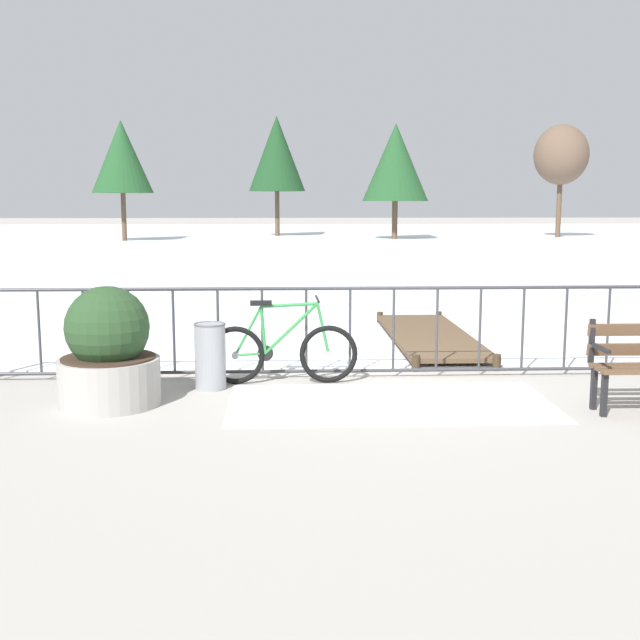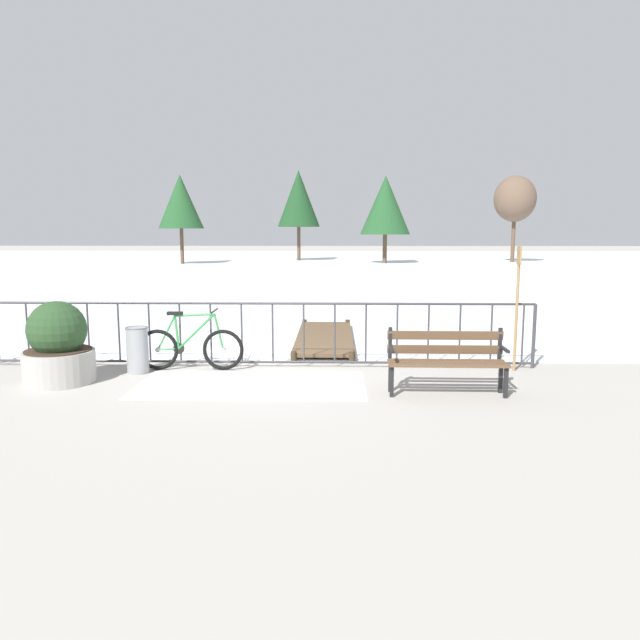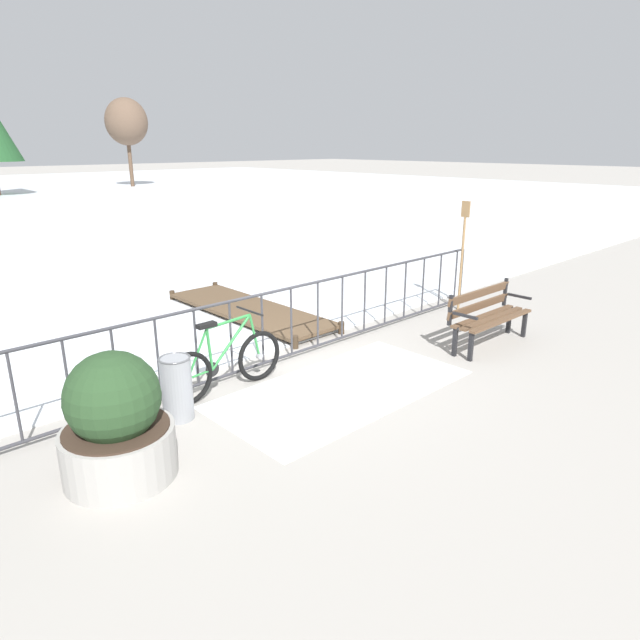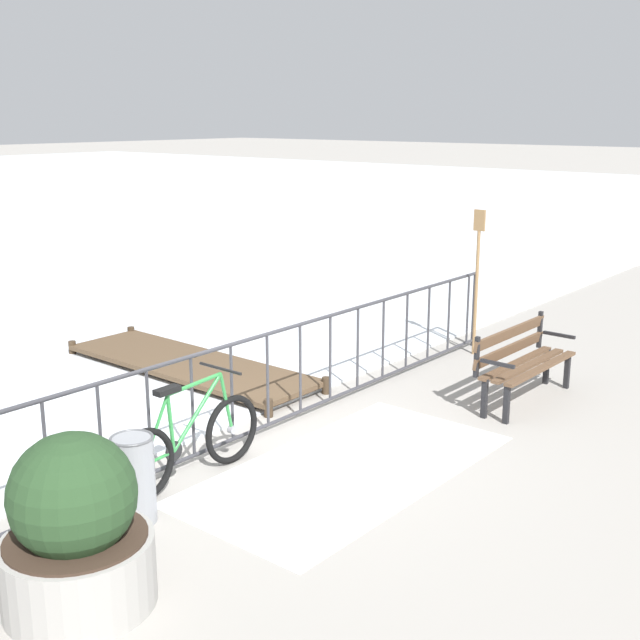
{
  "view_description": "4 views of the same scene",
  "coord_description": "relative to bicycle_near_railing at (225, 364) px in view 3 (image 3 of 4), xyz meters",
  "views": [
    {
      "loc": [
        -1.0,
        -8.98,
        2.06
      ],
      "look_at": [
        -0.62,
        -0.29,
        0.73
      ],
      "focal_mm": 44.19,
      "sensor_mm": 36.0,
      "label": 1
    },
    {
      "loc": [
        1.27,
        -9.7,
        2.22
      ],
      "look_at": [
        1.04,
        -0.47,
        0.85
      ],
      "focal_mm": 33.84,
      "sensor_mm": 36.0,
      "label": 2
    },
    {
      "loc": [
        -4.52,
        -5.63,
        2.93
      ],
      "look_at": [
        0.19,
        -0.65,
        0.75
      ],
      "focal_mm": 31.11,
      "sensor_mm": 36.0,
      "label": 3
    },
    {
      "loc": [
        -5.5,
        -5.47,
        3.19
      ],
      "look_at": [
        1.28,
        0.16,
        0.97
      ],
      "focal_mm": 45.82,
      "sensor_mm": 36.0,
      "label": 4
    }
  ],
  "objects": [
    {
      "name": "ground_plane",
      "position": [
        1.05,
        0.27,
        -0.37
      ],
      "size": [
        160.0,
        160.0,
        0.0
      ],
      "primitive_type": "plane",
      "color": "#9E9991"
    },
    {
      "name": "snow_patch",
      "position": [
        1.11,
        -0.93,
        -0.36
      ],
      "size": [
        3.3,
        1.67,
        0.01
      ],
      "primitive_type": "cube",
      "color": "white",
      "rests_on": "ground"
    },
    {
      "name": "railing_fence",
      "position": [
        1.05,
        0.27,
        0.19
      ],
      "size": [
        9.06,
        0.06,
        1.07
      ],
      "color": "#38383D",
      "rests_on": "ground"
    },
    {
      "name": "bicycle_near_railing",
      "position": [
        0.0,
        0.0,
        0.0
      ],
      "size": [
        1.71,
        0.52,
        0.97
      ],
      "color": "black",
      "rests_on": "ground"
    },
    {
      "name": "park_bench",
      "position": [
        3.85,
        -1.29,
        0.14
      ],
      "size": [
        1.61,
        0.5,
        0.89
      ],
      "color": "brown",
      "rests_on": "ground"
    },
    {
      "name": "planter_with_shrub",
      "position": [
        -1.74,
        -0.86,
        0.17
      ],
      "size": [
        1.02,
        1.02,
        1.21
      ],
      "color": "#9E9B96",
      "rests_on": "ground"
    },
    {
      "name": "trash_bin",
      "position": [
        -0.78,
        -0.22,
        0.0
      ],
      "size": [
        0.35,
        0.35,
        0.73
      ],
      "color": "gray",
      "rests_on": "ground"
    },
    {
      "name": "oar_upright",
      "position": [
        5.18,
        0.05,
        0.77
      ],
      "size": [
        0.04,
        0.16,
        1.98
      ],
      "color": "#937047",
      "rests_on": "ground"
    },
    {
      "name": "wooden_dock",
      "position": [
        2.12,
        2.4,
        -0.25
      ],
      "size": [
        1.1,
        3.77,
        0.2
      ],
      "color": "brown",
      "rests_on": "ground"
    },
    {
      "name": "tree_far_west",
      "position": [
        14.84,
        33.62,
        4.03
      ],
      "size": [
        2.89,
        2.89,
        6.01
      ],
      "color": "brown",
      "rests_on": "ground"
    }
  ]
}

